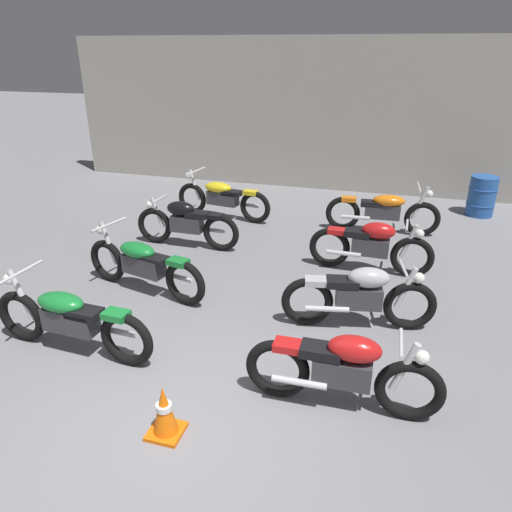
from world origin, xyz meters
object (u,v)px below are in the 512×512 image
object	(u,v)px
motorcycle_left_row_0	(69,319)
motorcycle_right_row_2	(371,245)
motorcycle_left_row_1	(143,264)
motorcycle_right_row_3	(383,210)
oil_drum	(482,196)
motorcycle_left_row_3	(222,197)
motorcycle_right_row_1	(360,295)
motorcycle_left_row_2	(186,223)
motorcycle_right_row_0	(343,369)
traffic_cone	(164,412)

from	to	relation	value
motorcycle_left_row_0	motorcycle_right_row_2	bearing A→B (deg)	45.32
motorcycle_right_row_2	motorcycle_left_row_1	bearing A→B (deg)	-152.31
motorcycle_left_row_1	motorcycle_right_row_2	size ratio (longest dim) A/B	1.08
motorcycle_right_row_3	oil_drum	xyz separation A→B (m)	(1.98, 1.68, -0.03)
motorcycle_left_row_3	motorcycle_right_row_1	xyz separation A→B (m)	(3.16, -3.56, 0.01)
oil_drum	motorcycle_right_row_1	bearing A→B (deg)	-111.64
motorcycle_right_row_1	motorcycle_right_row_3	distance (m)	3.61
motorcycle_right_row_2	oil_drum	distance (m)	4.11
motorcycle_left_row_1	motorcycle_left_row_2	size ratio (longest dim) A/B	1.08
motorcycle_left_row_2	motorcycle_right_row_1	world-z (taller)	same
motorcycle_right_row_0	motorcycle_right_row_1	bearing A→B (deg)	89.38
motorcycle_left_row_1	motorcycle_right_row_0	world-z (taller)	motorcycle_left_row_1
motorcycle_left_row_0	motorcycle_left_row_1	bearing A→B (deg)	87.22
motorcycle_left_row_1	motorcycle_right_row_2	xyz separation A→B (m)	(3.14, 1.65, 0.01)
motorcycle_left_row_0	motorcycle_right_row_0	xyz separation A→B (m)	(3.18, -0.07, 0.01)
motorcycle_left_row_1	oil_drum	size ratio (longest dim) A/B	2.51
motorcycle_left_row_1	motorcycle_right_row_1	world-z (taller)	motorcycle_left_row_1
motorcycle_left_row_1	motorcycle_right_row_3	size ratio (longest dim) A/B	0.98
motorcycle_right_row_2	motorcycle_right_row_3	bearing A→B (deg)	86.93
motorcycle_left_row_0	traffic_cone	bearing A→B (deg)	-28.69
motorcycle_left_row_3	motorcycle_right_row_3	world-z (taller)	same
motorcycle_right_row_1	motorcycle_left_row_1	bearing A→B (deg)	178.26
motorcycle_left_row_2	oil_drum	world-z (taller)	motorcycle_left_row_2
motorcycle_left_row_1	motorcycle_right_row_3	bearing A→B (deg)	47.31
motorcycle_right_row_0	motorcycle_right_row_1	distance (m)	1.58
motorcycle_left_row_1	motorcycle_right_row_0	size ratio (longest dim) A/B	1.08
motorcycle_left_row_0	motorcycle_left_row_1	distance (m)	1.61
motorcycle_left_row_0	motorcycle_right_row_1	distance (m)	3.54
motorcycle_left_row_1	traffic_cone	size ratio (longest dim) A/B	3.95
motorcycle_left_row_3	traffic_cone	size ratio (longest dim) A/B	4.01
motorcycle_right_row_0	motorcycle_right_row_2	xyz separation A→B (m)	(0.04, 3.33, 0.00)
motorcycle_left_row_1	motorcycle_left_row_3	world-z (taller)	same
motorcycle_left_row_0	motorcycle_left_row_1	world-z (taller)	same
motorcycle_left_row_2	motorcycle_right_row_3	xyz separation A→B (m)	(3.36, 1.72, -0.01)
motorcycle_left_row_0	motorcycle_right_row_2	distance (m)	4.58
motorcycle_left_row_3	traffic_cone	bearing A→B (deg)	-74.91
motorcycle_left_row_3	motorcycle_right_row_2	xyz separation A→B (m)	(3.19, -1.81, 0.01)
motorcycle_left_row_0	motorcycle_left_row_1	xyz separation A→B (m)	(0.08, 1.61, 0.00)
motorcycle_left_row_2	motorcycle_right_row_0	xyz separation A→B (m)	(3.22, -3.47, 0.00)
motorcycle_left_row_3	motorcycle_left_row_2	bearing A→B (deg)	-92.49
motorcycle_left_row_1	motorcycle_right_row_1	distance (m)	3.12
oil_drum	motorcycle_left_row_1	bearing A→B (deg)	-135.12
motorcycle_left_row_1	motorcycle_left_row_3	size ratio (longest dim) A/B	0.99
motorcycle_right_row_0	traffic_cone	xyz separation A→B (m)	(-1.53, -0.83, -0.20)
motorcycle_right_row_3	oil_drum	bearing A→B (deg)	40.39
motorcycle_right_row_0	motorcycle_right_row_3	distance (m)	5.20
motorcycle_right_row_3	motorcycle_left_row_3	bearing A→B (deg)	-179.06
traffic_cone	motorcycle_left_row_1	bearing A→B (deg)	122.02
motorcycle_left_row_1	motorcycle_left_row_0	bearing A→B (deg)	-92.78
motorcycle_left_row_2	oil_drum	bearing A→B (deg)	32.55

